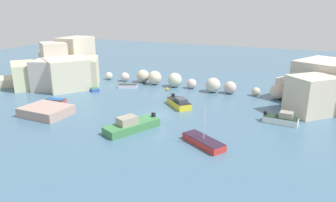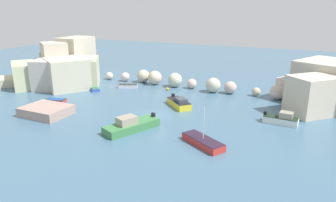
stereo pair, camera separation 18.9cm
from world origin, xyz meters
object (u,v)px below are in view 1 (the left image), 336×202
Objects in this scene: stone_dock at (46,111)px; moored_boat_0 at (131,125)px; moored_boat_1 at (179,103)px; channel_buoy at (167,89)px; moored_boat_3 at (203,142)px; moored_boat_2 at (56,100)px; moored_boat_4 at (282,119)px; moored_boat_6 at (95,89)px; moored_boat_5 at (128,86)px.

moored_boat_0 is (13.38, 0.31, 0.02)m from stone_dock.
moored_boat_0 is at bearing -55.47° from moored_boat_1.
stone_dock is at bearing -116.25° from channel_buoy.
moored_boat_3 is (9.17, -0.24, -0.24)m from moored_boat_0.
moored_boat_1 is at bearing 36.82° from stone_dock.
moored_boat_1 is (1.56, 10.88, -0.05)m from moored_boat_0.
moored_boat_2 is at bearing 19.43° from moored_boat_3.
moored_boat_1 is 14.50m from moored_boat_4.
stone_dock is 13.47m from moored_boat_6.
moored_boat_1 is 1.50× the size of moored_boat_2.
moored_boat_4 reaches higher than stone_dock.
moored_boat_1 is 1.82× the size of moored_boat_6.
moored_boat_3 is at bearing -12.93° from moored_boat_1.
stone_dock is 2.28× the size of moored_boat_6.
moored_boat_6 is (-24.78, 13.21, -0.12)m from moored_boat_3.
moored_boat_6 is at bearing 99.55° from stone_dock.
moored_boat_0 is 2.24× the size of moored_boat_2.
channel_buoy reaches higher than moored_boat_2.
moored_boat_0 is at bearing 1.31° from stone_dock.
moored_boat_6 is (1.13, 8.11, 0.02)m from moored_boat_2.
moored_boat_3 reaches higher than moored_boat_1.
stone_dock is at bearing -100.47° from moored_boat_1.
moored_boat_1 reaches higher than stone_dock.
stone_dock is 21.06m from channel_buoy.
channel_buoy is 12.84m from moored_boat_6.
moored_boat_2 is (-16.75, 4.86, -0.39)m from moored_boat_0.
channel_buoy is 18.68m from moored_boat_2.
moored_boat_2 is at bearing -132.75° from channel_buoy.
channel_buoy is at bearing -144.23° from moored_boat_0.
moored_boat_4 reaches higher than moored_boat_6.
stone_dock is 13.38m from moored_boat_0.
moored_boat_3 reaches higher than channel_buoy.
moored_boat_6 is at bearing 19.55° from moored_boat_5.
moored_boat_0 is 2.05× the size of moored_boat_5.
stone_dock is 1.25× the size of moored_boat_1.
moored_boat_2 is 0.76× the size of moored_boat_4.
moored_boat_0 is (4.07, -18.58, 0.38)m from channel_buoy.
moored_boat_5 reaches higher than channel_buoy.
moored_boat_4 is (6.87, 10.30, 0.21)m from moored_boat_3.
moored_boat_6 is (-2.23, 13.27, -0.34)m from stone_dock.
moored_boat_4 is 28.21m from moored_boat_5.
moored_boat_5 is at bearing -162.93° from moored_boat_1.
moored_boat_5 is at bearing -9.64° from moored_boat_3.
moored_boat_1 is 19.28m from moored_boat_2.
stone_dock is at bearing 30.73° from moored_boat_3.
moored_boat_3 is 1.52× the size of moored_boat_5.
moored_boat_5 is (5.46, 12.19, 0.08)m from moored_boat_2.
moored_boat_0 is 1.70× the size of moored_boat_4.
channel_buoy is 0.14× the size of moored_boat_5.
moored_boat_1 is 17.31m from moored_boat_6.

